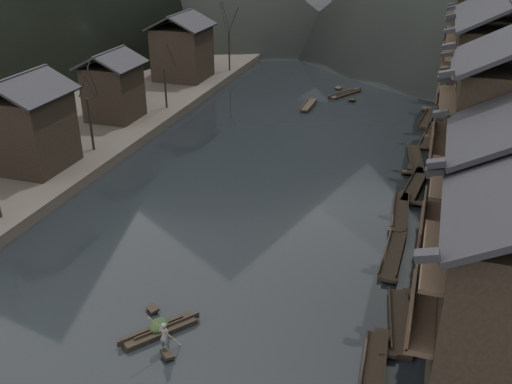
% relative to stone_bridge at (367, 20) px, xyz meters
% --- Properties ---
extents(water, '(300.00, 300.00, 0.00)m').
position_rel_stone_bridge_xyz_m(water, '(0.00, -72.00, -5.11)').
color(water, black).
rests_on(water, ground).
extents(left_bank, '(40.00, 200.00, 1.20)m').
position_rel_stone_bridge_xyz_m(left_bank, '(-35.00, -32.00, -4.51)').
color(left_bank, '#2D2823').
rests_on(left_bank, ground).
extents(stilt_houses, '(9.00, 67.60, 15.89)m').
position_rel_stone_bridge_xyz_m(stilt_houses, '(17.28, -52.66, 3.89)').
color(stilt_houses, black).
rests_on(stilt_houses, ground).
extents(left_houses, '(8.10, 53.20, 8.73)m').
position_rel_stone_bridge_xyz_m(left_houses, '(-20.50, -51.88, 0.55)').
color(left_houses, black).
rests_on(left_houses, left_bank).
extents(bare_trees, '(3.95, 62.64, 7.91)m').
position_rel_stone_bridge_xyz_m(bare_trees, '(-17.00, -54.56, 1.58)').
color(bare_trees, black).
rests_on(bare_trees, left_bank).
extents(moored_sampans, '(3.11, 50.03, 0.47)m').
position_rel_stone_bridge_xyz_m(moored_sampans, '(11.88, -55.95, -4.91)').
color(moored_sampans, black).
rests_on(moored_sampans, water).
extents(midriver_boats, '(5.76, 30.26, 0.45)m').
position_rel_stone_bridge_xyz_m(midriver_boats, '(0.36, -23.47, -4.91)').
color(midriver_boats, black).
rests_on(midriver_boats, water).
extents(stone_bridge, '(40.00, 6.00, 9.00)m').
position_rel_stone_bridge_xyz_m(stone_bridge, '(0.00, 0.00, 0.00)').
color(stone_bridge, '#4C4C4F').
rests_on(stone_bridge, ground).
extents(hero_sampan, '(3.52, 4.21, 0.43)m').
position_rel_stone_bridge_xyz_m(hero_sampan, '(-0.35, -78.03, -4.91)').
color(hero_sampan, black).
rests_on(hero_sampan, water).
extents(cargo_heap, '(1.04, 1.36, 0.62)m').
position_rel_stone_bridge_xyz_m(cargo_heap, '(-0.48, -77.86, -4.37)').
color(cargo_heap, black).
rests_on(cargo_heap, hero_sampan).
extents(boatman, '(0.67, 0.46, 1.78)m').
position_rel_stone_bridge_xyz_m(boatman, '(0.66, -79.34, -3.79)').
color(boatman, '#59595B').
rests_on(boatman, hero_sampan).
extents(bamboo_pole, '(0.92, 2.09, 3.52)m').
position_rel_stone_bridge_xyz_m(bamboo_pole, '(0.86, -79.34, -1.14)').
color(bamboo_pole, '#8C7A51').
rests_on(bamboo_pole, boatman).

